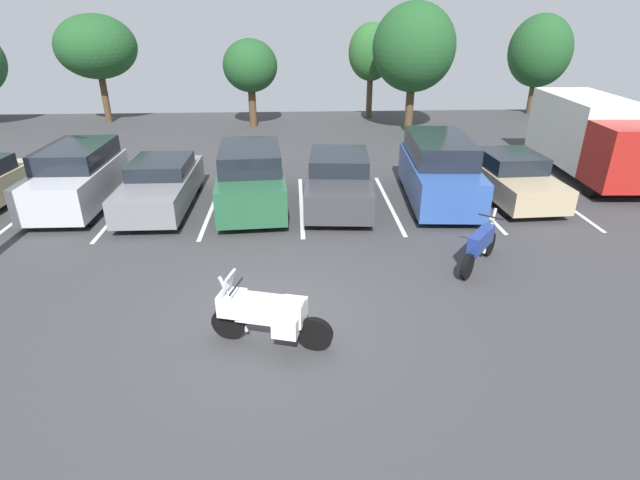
{
  "coord_description": "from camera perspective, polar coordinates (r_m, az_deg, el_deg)",
  "views": [
    {
      "loc": [
        0.52,
        -8.25,
        5.58
      ],
      "look_at": [
        1.05,
        1.8,
        0.87
      ],
      "focal_mm": 27.72,
      "sensor_mm": 36.0,
      "label": 1
    }
  ],
  "objects": [
    {
      "name": "tree_rear",
      "position": [
        28.73,
        5.93,
        20.72
      ],
      "size": [
        2.45,
        2.45,
        5.0
      ],
      "color": "#4C3823",
      "rests_on": "ground"
    },
    {
      "name": "tree_far_left",
      "position": [
        25.53,
        10.78,
        20.96
      ],
      "size": [
        3.92,
        3.92,
        5.99
      ],
      "color": "#4C3823",
      "rests_on": "ground"
    },
    {
      "name": "car_green",
      "position": [
        15.29,
        -7.95,
        7.1
      ],
      "size": [
        2.25,
        4.62,
        1.88
      ],
      "color": "#235638",
      "rests_on": "ground"
    },
    {
      "name": "tree_far_right",
      "position": [
        32.12,
        24.04,
        19.28
      ],
      "size": [
        3.44,
        3.44,
        5.43
      ],
      "color": "#4C3823",
      "rests_on": "ground"
    },
    {
      "name": "tree_center_right",
      "position": [
        26.51,
        -8.06,
        19.25
      ],
      "size": [
        2.72,
        2.72,
        4.32
      ],
      "color": "#4C3823",
      "rests_on": "ground"
    },
    {
      "name": "car_tan",
      "position": [
        17.05,
        21.3,
        6.72
      ],
      "size": [
        2.01,
        4.29,
        1.45
      ],
      "color": "tan",
      "rests_on": "ground"
    },
    {
      "name": "ground",
      "position": [
        10.0,
        -5.54,
        -9.32
      ],
      "size": [
        44.0,
        44.0,
        0.1
      ],
      "primitive_type": "cube",
      "color": "#38383A"
    },
    {
      "name": "car_silver",
      "position": [
        16.9,
        -26.29,
        6.48
      ],
      "size": [
        1.92,
        4.25,
        1.85
      ],
      "color": "#B7B7BC",
      "rests_on": "ground"
    },
    {
      "name": "motorcycle_touring",
      "position": [
        9.0,
        -6.26,
        -8.39
      ],
      "size": [
        2.23,
        1.06,
        1.37
      ],
      "color": "black",
      "rests_on": "ground"
    },
    {
      "name": "car_charcoal",
      "position": [
        15.41,
        2.17,
        6.83
      ],
      "size": [
        2.28,
        4.54,
        1.54
      ],
      "color": "#38383D",
      "rests_on": "ground"
    },
    {
      "name": "motorcycle_second",
      "position": [
        12.22,
        18.01,
        -0.59
      ],
      "size": [
        1.41,
        1.7,
        1.23
      ],
      "color": "black",
      "rests_on": "ground"
    },
    {
      "name": "parking_stripes",
      "position": [
        15.64,
        -7.27,
        3.97
      ],
      "size": [
        19.56,
        5.17,
        0.01
      ],
      "color": "silver",
      "rests_on": "ground"
    },
    {
      "name": "tree_center_left",
      "position": [
        29.61,
        -24.42,
        19.62
      ],
      "size": [
        4.06,
        4.06,
        5.43
      ],
      "color": "#4C3823",
      "rests_on": "ground"
    },
    {
      "name": "car_blue",
      "position": [
        16.05,
        13.57,
        7.8
      ],
      "size": [
        2.23,
        4.81,
        2.01
      ],
      "color": "#2D519E",
      "rests_on": "ground"
    },
    {
      "name": "box_truck",
      "position": [
        20.65,
        28.94,
        10.49
      ],
      "size": [
        2.52,
        6.43,
        2.71
      ],
      "color": "#A51E19",
      "rests_on": "ground"
    },
    {
      "name": "car_grey",
      "position": [
        15.94,
        -17.86,
        6.08
      ],
      "size": [
        1.84,
        4.61,
        1.44
      ],
      "color": "slate",
      "rests_on": "ground"
    }
  ]
}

